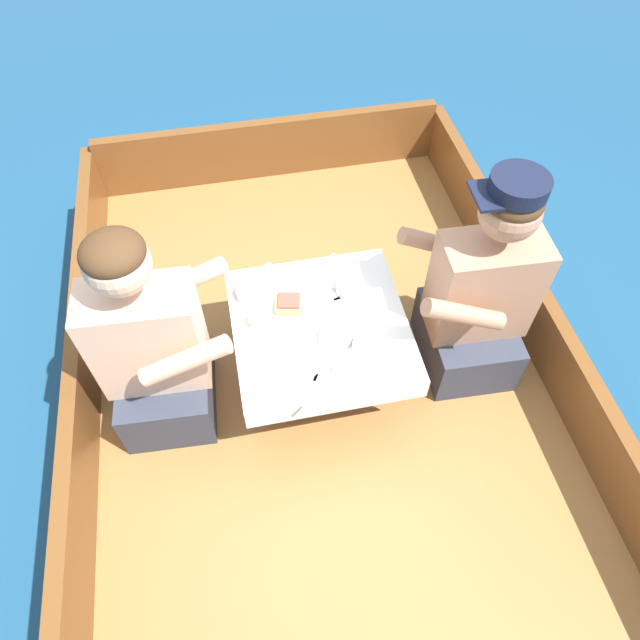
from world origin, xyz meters
name	(u,v)px	position (x,y,z in m)	size (l,w,h in m)	color
ground_plane	(321,411)	(0.00, 0.00, 0.00)	(60.00, 60.00, 0.00)	navy
boat_deck	(321,396)	(0.00, 0.00, 0.15)	(2.06, 3.02, 0.30)	#9E6B38
gunwale_port	(82,401)	(-1.00, 0.00, 0.46)	(0.06, 3.02, 0.31)	brown
gunwale_starboard	(539,323)	(1.00, 0.00, 0.46)	(0.06, 3.02, 0.31)	brown
bow_coaming	(271,148)	(0.00, 1.48, 0.48)	(1.94, 0.06, 0.35)	brown
cockpit_table	(320,329)	(0.00, 0.03, 0.64)	(0.70, 0.70, 0.38)	#B2B2B7
person_port	(154,349)	(-0.65, 0.01, 0.72)	(0.54, 0.46, 1.00)	#333847
person_starboard	(479,297)	(0.65, 0.00, 0.73)	(0.54, 0.46, 1.03)	#333847
plate_sandwich	(289,308)	(-0.11, 0.13, 0.68)	(0.21, 0.21, 0.01)	white
plate_bread	(293,361)	(-0.14, -0.13, 0.68)	(0.22, 0.22, 0.01)	white
sandwich	(289,304)	(-0.11, 0.13, 0.71)	(0.12, 0.12, 0.05)	tan
bowl_port_near	(350,288)	(0.16, 0.17, 0.70)	(0.12, 0.12, 0.04)	white
bowl_starboard_near	(371,347)	(0.17, -0.13, 0.70)	(0.15, 0.15, 0.04)	white
bowl_center_far	(336,334)	(0.05, -0.04, 0.70)	(0.14, 0.14, 0.04)	white
bowl_port_far	(251,291)	(-0.25, 0.24, 0.70)	(0.13, 0.13, 0.04)	white
coffee_cup_port	(372,315)	(0.21, 0.01, 0.71)	(0.10, 0.08, 0.06)	white
coffee_cup_starboard	(341,363)	(0.03, -0.19, 0.71)	(0.09, 0.06, 0.06)	white
tin_can	(257,319)	(-0.25, 0.08, 0.71)	(0.07, 0.07, 0.05)	silver
utensil_knife_port	(321,264)	(0.07, 0.35, 0.68)	(0.15, 0.11, 0.00)	silver
utensil_fork_starboard	(311,389)	(-0.09, -0.26, 0.68)	(0.10, 0.16, 0.00)	silver
utensil_spoon_center	(316,281)	(0.03, 0.26, 0.68)	(0.13, 0.13, 0.01)	silver
utensil_fork_port	(326,302)	(0.05, 0.13, 0.68)	(0.17, 0.05, 0.00)	silver
utensil_knife_starboard	(256,274)	(-0.22, 0.34, 0.68)	(0.14, 0.11, 0.00)	silver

